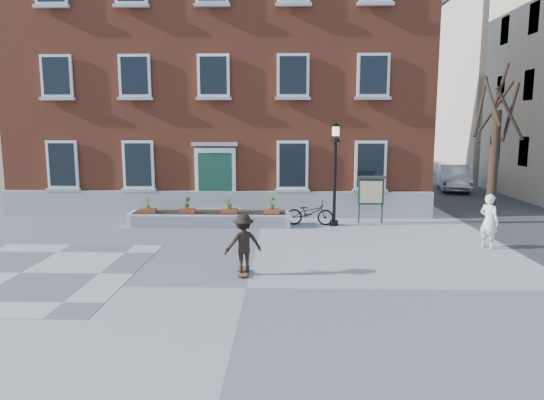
{
  "coord_description": "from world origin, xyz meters",
  "views": [
    {
      "loc": [
        0.93,
        -11.04,
        3.84
      ],
      "look_at": [
        0.5,
        4.0,
        1.5
      ],
      "focal_mm": 32.0,
      "sensor_mm": 36.0,
      "label": 1
    }
  ],
  "objects_px": {
    "bicycle": "(310,213)",
    "lamp_post": "(335,160)",
    "bystander": "(489,221)",
    "parked_car": "(453,178)",
    "notice_board": "(371,192)",
    "skateboarder": "(243,243)"
  },
  "relations": [
    {
      "from": "parked_car",
      "to": "lamp_post",
      "type": "bearing_deg",
      "value": -115.64
    },
    {
      "from": "lamp_post",
      "to": "skateboarder",
      "type": "bearing_deg",
      "value": -115.27
    },
    {
      "from": "bicycle",
      "to": "bystander",
      "type": "xyz_separation_m",
      "value": [
        5.44,
        -3.36,
        0.38
      ]
    },
    {
      "from": "parked_car",
      "to": "lamp_post",
      "type": "xyz_separation_m",
      "value": [
        -8.05,
        -10.41,
        1.8
      ]
    },
    {
      "from": "bicycle",
      "to": "notice_board",
      "type": "relative_size",
      "value": 0.98
    },
    {
      "from": "parked_car",
      "to": "bystander",
      "type": "distance_m",
      "value": 14.15
    },
    {
      "from": "bystander",
      "to": "skateboarder",
      "type": "xyz_separation_m",
      "value": [
        -7.45,
        -2.95,
        -0.03
      ]
    },
    {
      "from": "bicycle",
      "to": "bystander",
      "type": "height_order",
      "value": "bystander"
    },
    {
      "from": "notice_board",
      "to": "lamp_post",
      "type": "bearing_deg",
      "value": -162.25
    },
    {
      "from": "lamp_post",
      "to": "notice_board",
      "type": "height_order",
      "value": "lamp_post"
    },
    {
      "from": "bicycle",
      "to": "parked_car",
      "type": "xyz_separation_m",
      "value": [
        8.98,
        10.34,
        0.26
      ]
    },
    {
      "from": "parked_car",
      "to": "notice_board",
      "type": "distance_m",
      "value": 11.93
    },
    {
      "from": "notice_board",
      "to": "parked_car",
      "type": "bearing_deg",
      "value": 56.49
    },
    {
      "from": "bicycle",
      "to": "lamp_post",
      "type": "xyz_separation_m",
      "value": [
        0.93,
        -0.07,
        2.06
      ]
    },
    {
      "from": "lamp_post",
      "to": "skateboarder",
      "type": "relative_size",
      "value": 2.46
    },
    {
      "from": "bicycle",
      "to": "lamp_post",
      "type": "height_order",
      "value": "lamp_post"
    },
    {
      "from": "parked_car",
      "to": "bystander",
      "type": "xyz_separation_m",
      "value": [
        -3.54,
        -13.7,
        0.11
      ]
    },
    {
      "from": "bicycle",
      "to": "skateboarder",
      "type": "distance_m",
      "value": 6.63
    },
    {
      "from": "parked_car",
      "to": "notice_board",
      "type": "height_order",
      "value": "notice_board"
    },
    {
      "from": "notice_board",
      "to": "bicycle",
      "type": "bearing_deg",
      "value": -170.5
    },
    {
      "from": "notice_board",
      "to": "skateboarder",
      "type": "height_order",
      "value": "notice_board"
    },
    {
      "from": "bystander",
      "to": "skateboarder",
      "type": "relative_size",
      "value": 1.07
    }
  ]
}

